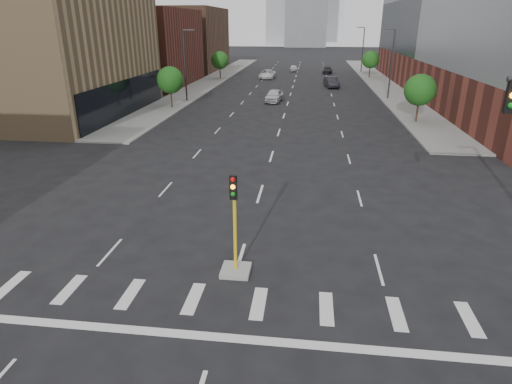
% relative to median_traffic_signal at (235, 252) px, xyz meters
% --- Properties ---
extents(sidewalk_left_far, '(5.00, 92.00, 0.15)m').
position_rel_median_traffic_signal_xyz_m(sidewalk_left_far, '(-15.00, 65.03, -0.90)').
color(sidewalk_left_far, gray).
rests_on(sidewalk_left_far, ground).
extents(sidewalk_right_far, '(5.00, 92.00, 0.15)m').
position_rel_median_traffic_signal_xyz_m(sidewalk_right_far, '(15.00, 65.03, -0.90)').
color(sidewalk_right_far, gray).
rests_on(sidewalk_right_far, ground).
extents(building_left_mid, '(20.00, 24.00, 14.00)m').
position_rel_median_traffic_signal_xyz_m(building_left_mid, '(-27.50, 31.03, 6.03)').
color(building_left_mid, '#A0805A').
rests_on(building_left_mid, ground).
extents(building_left_far_a, '(20.00, 22.00, 12.00)m').
position_rel_median_traffic_signal_xyz_m(building_left_far_a, '(-27.50, 57.03, 5.03)').
color(building_left_far_a, brown).
rests_on(building_left_far_a, ground).
extents(building_left_far_b, '(20.00, 24.00, 13.00)m').
position_rel_median_traffic_signal_xyz_m(building_left_far_b, '(-27.50, 83.03, 5.53)').
color(building_left_far_b, brown).
rests_on(building_left_far_b, ground).
extents(building_right_main, '(24.00, 70.00, 22.00)m').
position_rel_median_traffic_signal_xyz_m(building_right_main, '(29.50, 51.03, 10.03)').
color(building_right_main, brown).
rests_on(building_right_main, ground).
extents(median_traffic_signal, '(1.20, 1.20, 4.40)m').
position_rel_median_traffic_signal_xyz_m(median_traffic_signal, '(0.00, 0.00, 0.00)').
color(median_traffic_signal, '#999993').
rests_on(median_traffic_signal, ground).
extents(streetlight_right_a, '(1.60, 0.22, 9.07)m').
position_rel_median_traffic_signal_xyz_m(streetlight_right_a, '(13.41, 46.03, 4.04)').
color(streetlight_right_a, '#2D2D30').
rests_on(streetlight_right_a, ground).
extents(streetlight_right_b, '(1.60, 0.22, 9.07)m').
position_rel_median_traffic_signal_xyz_m(streetlight_right_b, '(13.41, 81.03, 4.04)').
color(streetlight_right_b, '#2D2D30').
rests_on(streetlight_right_b, ground).
extents(streetlight_left, '(1.60, 0.22, 9.07)m').
position_rel_median_traffic_signal_xyz_m(streetlight_left, '(-13.41, 41.03, 4.04)').
color(streetlight_left, '#2D2D30').
rests_on(streetlight_left, ground).
extents(tree_left_near, '(3.20, 3.20, 4.85)m').
position_rel_median_traffic_signal_xyz_m(tree_left_near, '(-14.00, 36.03, 2.42)').
color(tree_left_near, '#382619').
rests_on(tree_left_near, ground).
extents(tree_left_far, '(3.20, 3.20, 4.85)m').
position_rel_median_traffic_signal_xyz_m(tree_left_far, '(-14.00, 66.03, 2.42)').
color(tree_left_far, '#382619').
rests_on(tree_left_far, ground).
extents(tree_right_near, '(3.20, 3.20, 4.85)m').
position_rel_median_traffic_signal_xyz_m(tree_right_near, '(14.00, 31.03, 2.42)').
color(tree_right_near, '#382619').
rests_on(tree_right_near, ground).
extents(tree_right_far, '(3.20, 3.20, 4.85)m').
position_rel_median_traffic_signal_xyz_m(tree_right_far, '(14.00, 71.03, 2.42)').
color(tree_right_far, '#382619').
rests_on(tree_right_far, ground).
extents(car_near_left, '(2.45, 5.01, 1.65)m').
position_rel_median_traffic_signal_xyz_m(car_near_left, '(-1.89, 42.15, -0.15)').
color(car_near_left, silver).
rests_on(car_near_left, ground).
extents(car_mid_right, '(2.55, 5.29, 1.67)m').
position_rel_median_traffic_signal_xyz_m(car_mid_right, '(6.27, 57.09, -0.14)').
color(car_mid_right, '#222227').
rests_on(car_mid_right, ground).
extents(car_far_left, '(2.90, 5.88, 1.61)m').
position_rel_median_traffic_signal_xyz_m(car_far_left, '(-5.28, 67.91, -0.17)').
color(car_far_left, white).
rests_on(car_far_left, ground).
extents(car_deep_right, '(2.32, 4.80, 1.35)m').
position_rel_median_traffic_signal_xyz_m(car_deep_right, '(6.33, 78.39, -0.30)').
color(car_deep_right, black).
rests_on(car_deep_right, ground).
extents(car_distant, '(1.75, 4.07, 1.37)m').
position_rel_median_traffic_signal_xyz_m(car_distant, '(-0.86, 81.65, -0.29)').
color(car_distant, silver).
rests_on(car_distant, ground).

